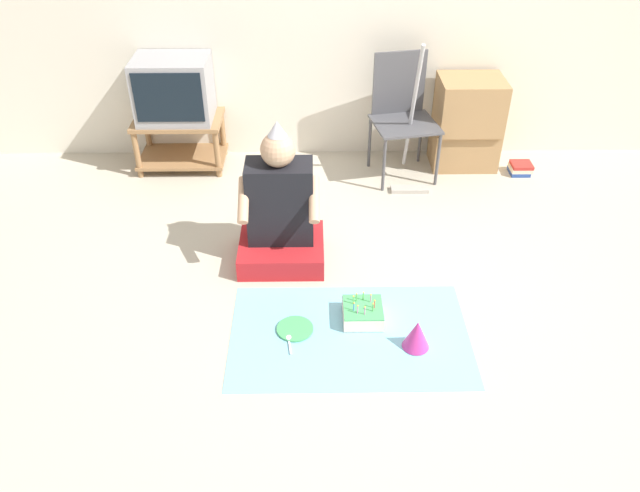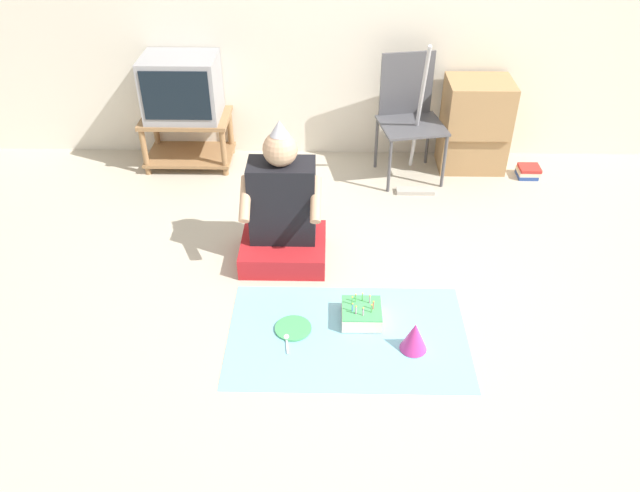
{
  "view_description": "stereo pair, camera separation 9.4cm",
  "coord_description": "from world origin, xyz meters",
  "px_view_note": "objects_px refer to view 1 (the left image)",
  "views": [
    {
      "loc": [
        -0.46,
        -2.63,
        2.39
      ],
      "look_at": [
        -0.42,
        0.22,
        0.35
      ],
      "focal_mm": 35.0,
      "sensor_mm": 36.0,
      "label": 1
    },
    {
      "loc": [
        -0.37,
        -2.63,
        2.39
      ],
      "look_at": [
        -0.42,
        0.22,
        0.35
      ],
      "focal_mm": 35.0,
      "sensor_mm": 36.0,
      "label": 2
    }
  ],
  "objects_px": {
    "folding_chair": "(402,108)",
    "book_pile": "(520,168)",
    "cardboard_box_stack": "(467,122)",
    "paper_plate": "(295,329)",
    "person_seated": "(280,214)",
    "birthday_cake": "(363,313)",
    "dust_mop": "(411,147)",
    "tv": "(174,89)",
    "party_hat_blue": "(417,334)"
  },
  "relations": [
    {
      "from": "party_hat_blue",
      "to": "dust_mop",
      "type": "bearing_deg",
      "value": 84.01
    },
    {
      "from": "cardboard_box_stack",
      "to": "paper_plate",
      "type": "height_order",
      "value": "cardboard_box_stack"
    },
    {
      "from": "cardboard_box_stack",
      "to": "party_hat_blue",
      "type": "xyz_separation_m",
      "value": [
        -0.66,
        -2.06,
        -0.27
      ]
    },
    {
      "from": "cardboard_box_stack",
      "to": "birthday_cake",
      "type": "relative_size",
      "value": 3.16
    },
    {
      "from": "book_pile",
      "to": "paper_plate",
      "type": "bearing_deg",
      "value": -134.45
    },
    {
      "from": "tv",
      "to": "book_pile",
      "type": "relative_size",
      "value": 3.35
    },
    {
      "from": "paper_plate",
      "to": "birthday_cake",
      "type": "bearing_deg",
      "value": 12.32
    },
    {
      "from": "book_pile",
      "to": "party_hat_blue",
      "type": "height_order",
      "value": "party_hat_blue"
    },
    {
      "from": "party_hat_blue",
      "to": "book_pile",
      "type": "bearing_deg",
      "value": 60.35
    },
    {
      "from": "folding_chair",
      "to": "birthday_cake",
      "type": "relative_size",
      "value": 4.07
    },
    {
      "from": "person_seated",
      "to": "birthday_cake",
      "type": "bearing_deg",
      "value": -51.95
    },
    {
      "from": "dust_mop",
      "to": "paper_plate",
      "type": "xyz_separation_m",
      "value": [
        -0.83,
        -1.61,
        -0.3
      ]
    },
    {
      "from": "cardboard_box_stack",
      "to": "book_pile",
      "type": "relative_size",
      "value": 4.28
    },
    {
      "from": "book_pile",
      "to": "birthday_cake",
      "type": "height_order",
      "value": "birthday_cake"
    },
    {
      "from": "dust_mop",
      "to": "person_seated",
      "type": "distance_m",
      "value": 1.3
    },
    {
      "from": "cardboard_box_stack",
      "to": "book_pile",
      "type": "xyz_separation_m",
      "value": [
        0.43,
        -0.16,
        -0.32
      ]
    },
    {
      "from": "cardboard_box_stack",
      "to": "birthday_cake",
      "type": "distance_m",
      "value": 2.08
    },
    {
      "from": "party_hat_blue",
      "to": "folding_chair",
      "type": "bearing_deg",
      "value": 86.27
    },
    {
      "from": "dust_mop",
      "to": "folding_chair",
      "type": "bearing_deg",
      "value": 102.84
    },
    {
      "from": "dust_mop",
      "to": "person_seated",
      "type": "relative_size",
      "value": 1.19
    },
    {
      "from": "party_hat_blue",
      "to": "cardboard_box_stack",
      "type": "bearing_deg",
      "value": 72.39
    },
    {
      "from": "person_seated",
      "to": "birthday_cake",
      "type": "relative_size",
      "value": 4.15
    },
    {
      "from": "dust_mop",
      "to": "paper_plate",
      "type": "height_order",
      "value": "dust_mop"
    },
    {
      "from": "birthday_cake",
      "to": "party_hat_blue",
      "type": "relative_size",
      "value": 1.31
    },
    {
      "from": "dust_mop",
      "to": "party_hat_blue",
      "type": "bearing_deg",
      "value": -95.99
    },
    {
      "from": "person_seated",
      "to": "book_pile",
      "type": "bearing_deg",
      "value": 30.46
    },
    {
      "from": "party_hat_blue",
      "to": "paper_plate",
      "type": "height_order",
      "value": "party_hat_blue"
    },
    {
      "from": "party_hat_blue",
      "to": "paper_plate",
      "type": "distance_m",
      "value": 0.67
    },
    {
      "from": "dust_mop",
      "to": "book_pile",
      "type": "relative_size",
      "value": 6.68
    },
    {
      "from": "folding_chair",
      "to": "paper_plate",
      "type": "relative_size",
      "value": 4.47
    },
    {
      "from": "folding_chair",
      "to": "birthday_cake",
      "type": "height_order",
      "value": "folding_chair"
    },
    {
      "from": "cardboard_box_stack",
      "to": "person_seated",
      "type": "distance_m",
      "value": 1.87
    },
    {
      "from": "birthday_cake",
      "to": "cardboard_box_stack",
      "type": "bearing_deg",
      "value": 63.38
    },
    {
      "from": "dust_mop",
      "to": "person_seated",
      "type": "bearing_deg",
      "value": -135.37
    },
    {
      "from": "book_pile",
      "to": "person_seated",
      "type": "bearing_deg",
      "value": -149.54
    },
    {
      "from": "dust_mop",
      "to": "person_seated",
      "type": "xyz_separation_m",
      "value": [
        -0.93,
        -0.92,
        0.01
      ]
    },
    {
      "from": "folding_chair",
      "to": "book_pile",
      "type": "bearing_deg",
      "value": -4.57
    },
    {
      "from": "tv",
      "to": "paper_plate",
      "type": "distance_m",
      "value": 2.24
    },
    {
      "from": "tv",
      "to": "person_seated",
      "type": "bearing_deg",
      "value": -56.28
    },
    {
      "from": "cardboard_box_stack",
      "to": "party_hat_blue",
      "type": "distance_m",
      "value": 2.18
    },
    {
      "from": "cardboard_box_stack",
      "to": "dust_mop",
      "type": "relative_size",
      "value": 0.64
    },
    {
      "from": "folding_chair",
      "to": "book_pile",
      "type": "distance_m",
      "value": 1.07
    },
    {
      "from": "cardboard_box_stack",
      "to": "book_pile",
      "type": "height_order",
      "value": "cardboard_box_stack"
    },
    {
      "from": "party_hat_blue",
      "to": "paper_plate",
      "type": "relative_size",
      "value": 0.84
    },
    {
      "from": "cardboard_box_stack",
      "to": "paper_plate",
      "type": "relative_size",
      "value": 3.47
    },
    {
      "from": "dust_mop",
      "to": "cardboard_box_stack",
      "type": "bearing_deg",
      "value": 34.05
    },
    {
      "from": "birthday_cake",
      "to": "party_hat_blue",
      "type": "bearing_deg",
      "value": -39.51
    },
    {
      "from": "party_hat_blue",
      "to": "birthday_cake",
      "type": "bearing_deg",
      "value": 140.49
    },
    {
      "from": "cardboard_box_stack",
      "to": "dust_mop",
      "type": "height_order",
      "value": "dust_mop"
    },
    {
      "from": "tv",
      "to": "person_seated",
      "type": "distance_m",
      "value": 1.54
    }
  ]
}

